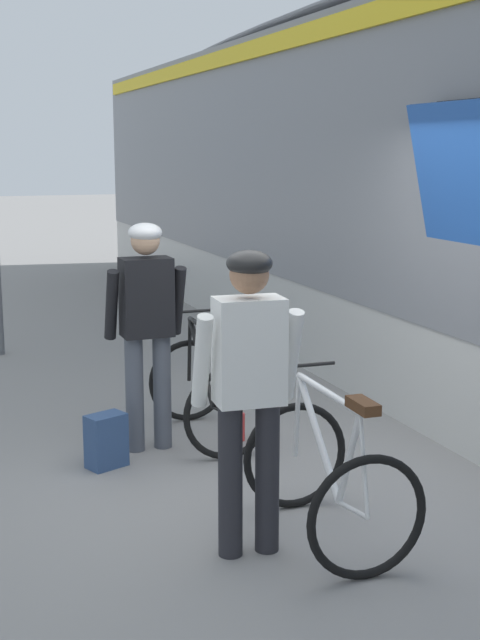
{
  "coord_description": "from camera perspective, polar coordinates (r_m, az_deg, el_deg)",
  "views": [
    {
      "loc": [
        -2.27,
        -5.13,
        2.3
      ],
      "look_at": [
        -0.05,
        0.83,
        1.05
      ],
      "focal_mm": 48.94,
      "sensor_mm": 36.0,
      "label": 1
    }
  ],
  "objects": [
    {
      "name": "cyclist_far_in_dark",
      "position": [
        6.65,
        -6.12,
        0.26
      ],
      "size": [
        0.61,
        0.31,
        1.76
      ],
      "color": "#4C515B",
      "rests_on": "ground"
    },
    {
      "name": "bicycle_near_white",
      "position": [
        5.25,
        5.82,
        -10.15
      ],
      "size": [
        0.74,
        1.09,
        0.99
      ],
      "color": "black",
      "rests_on": "ground"
    },
    {
      "name": "bicycle_far_black",
      "position": [
        7.0,
        -2.12,
        -4.64
      ],
      "size": [
        0.72,
        1.08,
        0.99
      ],
      "color": "black",
      "rests_on": "ground"
    },
    {
      "name": "ground_plane",
      "position": [
        6.06,
        3.29,
        -11.19
      ],
      "size": [
        80.0,
        80.0,
        0.0
      ],
      "primitive_type": "plane",
      "color": "gray"
    },
    {
      "name": "water_bottle_near_the_bikes",
      "position": [
        7.04,
        0.03,
        -7.0
      ],
      "size": [
        0.07,
        0.07,
        0.22
      ],
      "primitive_type": "cylinder",
      "color": "red",
      "rests_on": "ground"
    },
    {
      "name": "backpack_on_platform",
      "position": [
        6.52,
        -8.74,
        -7.81
      ],
      "size": [
        0.33,
        0.27,
        0.4
      ],
      "primitive_type": "cube",
      "rotation": [
        0.0,
        0.0,
        0.39
      ],
      "color": "navy",
      "rests_on": "ground"
    },
    {
      "name": "cyclist_near_in_white",
      "position": [
        4.87,
        0.59,
        -3.7
      ],
      "size": [
        0.63,
        0.34,
        1.76
      ],
      "color": "#232328",
      "rests_on": "ground"
    }
  ]
}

